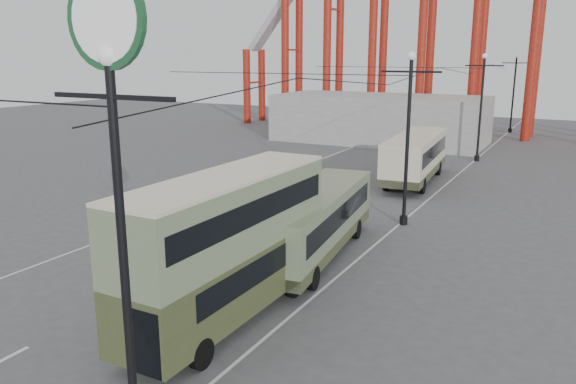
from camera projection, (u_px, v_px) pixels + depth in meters
The scene contains 11 objects.
ground at pixel (73, 342), 18.31m from camera, with size 160.00×160.00×0.00m, color #4D4D4F.
road_markings at pixel (312, 203), 35.57m from camera, with size 12.52×120.00×0.01m.
lamp_post_near at pixel (113, 119), 11.32m from camera, with size 3.20×0.44×10.80m.
lamp_post_mid at pixel (408, 141), 30.04m from camera, with size 3.20×0.44×9.32m.
lamp_post_far at pixel (481, 108), 48.87m from camera, with size 3.20×0.44×9.32m.
lamp_post_distant at pixel (513, 94), 67.70m from camera, with size 3.20×0.44×9.32m.
fairground_shed at pixel (380, 119), 60.71m from camera, with size 22.00×10.00×5.00m, color gray.
double_decker_bus at pixel (228, 241), 19.25m from camera, with size 2.53×9.75×5.23m.
single_decker_green at pixel (316, 220), 25.75m from camera, with size 3.88×11.20×3.10m.
single_decker_cream at pixel (415, 156), 41.30m from camera, with size 3.70×11.30×3.46m.
pedestrian at pixel (287, 232), 26.97m from camera, with size 0.63×0.41×1.73m, color black.
Camera 1 is at (14.08, -11.32, 9.09)m, focal length 35.00 mm.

